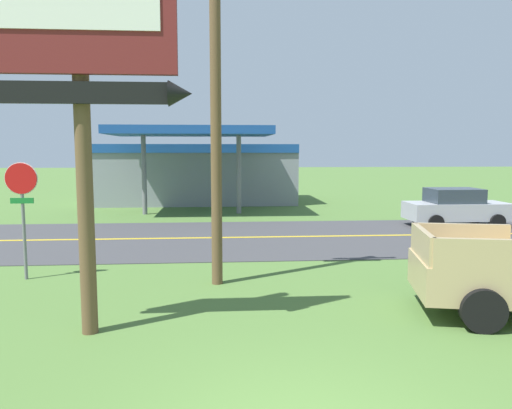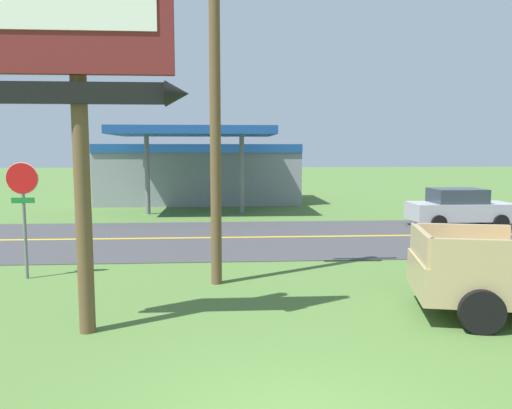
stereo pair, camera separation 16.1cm
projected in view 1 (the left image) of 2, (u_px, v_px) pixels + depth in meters
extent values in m
cube|color=#3D3D3F|center=(246.00, 238.00, 18.25)|extent=(140.00, 8.00, 0.02)
cube|color=gold|center=(246.00, 237.00, 18.25)|extent=(126.00, 0.20, 0.01)
cylinder|color=brown|center=(83.00, 140.00, 8.39)|extent=(0.28, 0.28, 6.83)
cube|color=maroon|center=(75.00, 10.00, 7.98)|extent=(3.29, 0.16, 2.04)
cube|color=black|center=(78.00, 93.00, 8.12)|extent=(2.96, 0.12, 0.36)
cone|color=black|center=(180.00, 94.00, 8.25)|extent=(0.40, 0.44, 0.44)
cylinder|color=slate|center=(24.00, 236.00, 12.27)|extent=(0.08, 0.08, 2.20)
cylinder|color=red|center=(21.00, 178.00, 12.08)|extent=(0.76, 0.03, 0.76)
cylinder|color=white|center=(21.00, 178.00, 12.10)|extent=(0.80, 0.01, 0.80)
cube|color=#19722D|center=(22.00, 201.00, 12.14)|extent=(0.56, 0.03, 0.14)
cylinder|color=brown|center=(216.00, 106.00, 11.52)|extent=(0.26, 0.26, 8.55)
cube|color=gray|center=(197.00, 173.00, 30.96)|extent=(12.00, 6.00, 3.60)
cube|color=#19478C|center=(194.00, 148.00, 27.76)|extent=(12.00, 0.12, 0.50)
cube|color=#19478C|center=(191.00, 131.00, 24.75)|extent=(8.00, 5.00, 0.40)
cylinder|color=slate|center=(144.00, 173.00, 24.79)|extent=(0.24, 0.24, 4.20)
cylinder|color=slate|center=(239.00, 173.00, 25.16)|extent=(0.24, 0.24, 4.20)
cube|color=tan|center=(461.00, 237.00, 10.50)|extent=(1.93, 0.53, 0.56)
cube|color=tan|center=(490.00, 255.00, 8.69)|extent=(1.93, 0.53, 0.56)
cube|color=tan|center=(423.00, 243.00, 9.73)|extent=(0.52, 1.86, 0.56)
cylinder|color=black|center=(454.00, 281.00, 10.68)|extent=(0.84, 0.44, 0.80)
cylinder|color=black|center=(483.00, 310.00, 8.75)|extent=(0.84, 0.44, 0.80)
cube|color=#A8AAAF|center=(457.00, 211.00, 20.86)|extent=(4.20, 1.76, 0.72)
cube|color=#2D3842|center=(454.00, 195.00, 20.77)|extent=(2.10, 1.56, 0.60)
cylinder|color=black|center=(475.00, 216.00, 21.87)|extent=(0.64, 0.24, 0.64)
cylinder|color=black|center=(497.00, 222.00, 20.13)|extent=(0.64, 0.24, 0.64)
cylinder|color=black|center=(418.00, 217.00, 21.67)|extent=(0.64, 0.24, 0.64)
cylinder|color=black|center=(436.00, 223.00, 19.93)|extent=(0.64, 0.24, 0.64)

